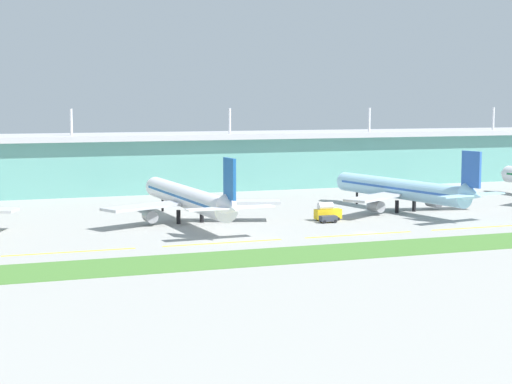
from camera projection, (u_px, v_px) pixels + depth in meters
ground_plane at (367, 233)px, 201.98m from camera, size 600.00×600.00×0.00m
terminal_building at (225, 160)px, 306.27m from camera, size 288.00×34.00×29.19m
airliner_near_middle at (188, 198)px, 219.15m from camera, size 48.73×70.24×18.90m
airliner_far_middle at (402, 189)px, 240.36m from camera, size 47.93×62.93×18.90m
taxiway_stripe_west at (70, 252)px, 176.55m from camera, size 28.00×0.70×0.04m
taxiway_stripe_mid_west at (223, 243)px, 188.01m from camera, size 28.00×0.70×0.04m
taxiway_stripe_centre at (359, 235)px, 199.47m from camera, size 28.00×0.70×0.04m
taxiway_stripe_mid_east at (480, 227)px, 210.93m from camera, size 28.00×0.70×0.04m
grass_verge at (411, 247)px, 182.67m from camera, size 300.00×18.00×0.10m
pushback_tug at (328, 219)px, 218.97m from camera, size 4.41×2.53×1.85m
fuel_truck at (327, 212)px, 223.12m from camera, size 7.26×2.84×4.95m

